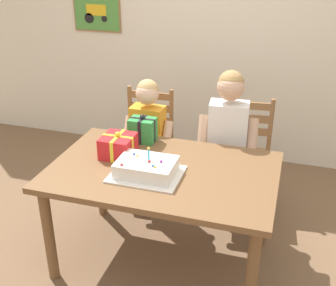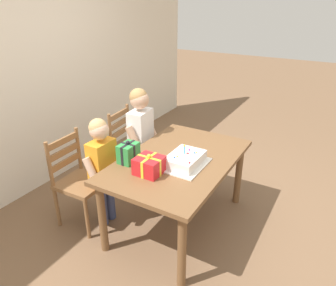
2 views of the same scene
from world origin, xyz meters
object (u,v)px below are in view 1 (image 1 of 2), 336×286
chair_right (244,156)px  child_older (228,134)px  gift_box_red_large (143,130)px  chair_left (146,143)px  gift_box_beside_cake (118,146)px  dining_table (163,181)px  child_younger (148,133)px  birthday_cake (146,168)px

chair_right → child_older: child_older is taller
gift_box_red_large → chair_left: gift_box_red_large is taller
gift_box_beside_cake → chair_right: bearing=44.9°
dining_table → child_older: size_ratio=1.18×
gift_box_beside_cake → child_older: child_older is taller
dining_table → gift_box_beside_cake: gift_box_beside_cake is taller
child_younger → child_older: bearing=-0.0°
chair_right → child_older: bearing=-116.6°
gift_box_red_large → child_younger: (-0.06, 0.27, -0.15)m
gift_box_red_large → child_younger: size_ratio=0.19×
chair_right → child_younger: (-0.75, -0.23, 0.21)m
gift_box_beside_cake → child_older: bearing=39.5°
chair_left → child_older: bearing=-17.2°
birthday_cake → child_older: size_ratio=0.36×
chair_left → chair_right: bearing=-0.0°
chair_right → child_younger: 0.81m
gift_box_red_large → gift_box_beside_cake: (-0.08, -0.27, -0.01)m
chair_left → child_younger: child_younger is taller
dining_table → gift_box_beside_cake: (-0.35, 0.09, 0.17)m
chair_left → chair_right: 0.85m
dining_table → birthday_cake: size_ratio=3.32×
birthday_cake → chair_right: bearing=62.7°
gift_box_red_large → child_older: size_ratio=0.17×
chair_left → child_younger: size_ratio=0.83×
gift_box_red_large → child_younger: 0.31m
dining_table → chair_left: size_ratio=1.59×
dining_table → gift_box_red_large: bearing=126.5°
gift_box_red_large → child_older: (0.58, 0.27, -0.07)m
dining_table → child_younger: child_younger is taller
dining_table → child_younger: 0.71m
dining_table → birthday_cake: (-0.07, -0.11, 0.14)m
child_older → gift_box_red_large: bearing=-155.2°
dining_table → chair_left: (-0.43, 0.86, -0.17)m
dining_table → child_younger: (-0.33, 0.63, 0.03)m
gift_box_red_large → chair_left: size_ratio=0.23×
gift_box_red_large → chair_right: 0.92m
dining_table → chair_left: bearing=116.6°
gift_box_red_large → dining_table: bearing=-53.5°
birthday_cake → child_older: 0.83m
gift_box_beside_cake → chair_right: chair_right is taller
dining_table → child_older: child_older is taller
chair_right → gift_box_beside_cake: bearing=-135.1°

